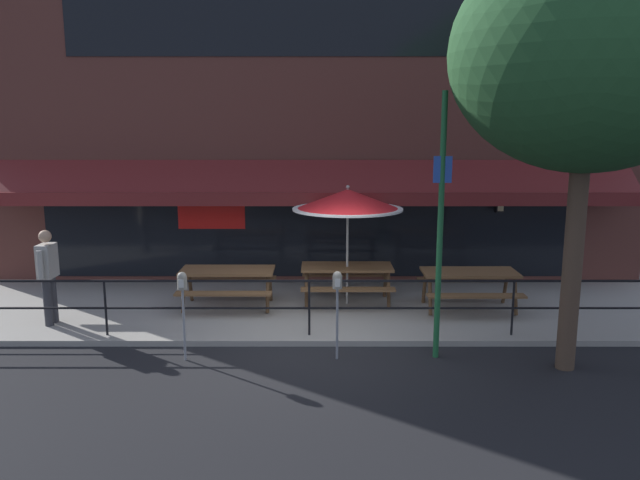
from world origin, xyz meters
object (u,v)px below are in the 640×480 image
(parking_meter_far, at_px, (338,288))
(street_tree_curbside, at_px, (602,37))
(parking_meter_near, at_px, (183,289))
(street_sign_pole, at_px, (441,225))
(patio_umbrella_centre, at_px, (348,200))
(pedestrian_walking, at_px, (49,272))
(picnic_table_left, at_px, (228,277))
(picnic_table_right, at_px, (470,279))
(picnic_table_centre, at_px, (348,274))

(parking_meter_far, distance_m, street_tree_curbside, 5.13)
(parking_meter_near, distance_m, street_sign_pole, 4.08)
(patio_umbrella_centre, bearing_deg, pedestrian_walking, -167.18)
(street_sign_pole, bearing_deg, parking_meter_far, -176.96)
(picnic_table_left, height_order, street_tree_curbside, street_tree_curbside)
(picnic_table_left, relative_size, picnic_table_right, 1.00)
(picnic_table_centre, relative_size, parking_meter_far, 1.27)
(picnic_table_right, xyz_separation_m, parking_meter_near, (-4.98, -2.33, 0.44))
(parking_meter_far, bearing_deg, patio_umbrella_centre, 84.26)
(pedestrian_walking, distance_m, parking_meter_far, 5.30)
(patio_umbrella_centre, bearing_deg, parking_meter_near, -134.44)
(pedestrian_walking, bearing_deg, picnic_table_centre, 13.56)
(street_tree_curbside, bearing_deg, street_sign_pole, 165.30)
(picnic_table_centre, distance_m, parking_meter_far, 2.78)
(picnic_table_centre, bearing_deg, parking_meter_far, -95.58)
(street_tree_curbside, bearing_deg, parking_meter_near, 176.23)
(picnic_table_centre, relative_size, street_tree_curbside, 0.26)
(street_sign_pole, distance_m, street_tree_curbside, 3.39)
(parking_meter_far, height_order, street_sign_pole, street_sign_pole)
(picnic_table_left, xyz_separation_m, parking_meter_near, (-0.32, -2.48, 0.44))
(picnic_table_centre, bearing_deg, pedestrian_walking, -166.44)
(parking_meter_far, relative_size, street_tree_curbside, 0.21)
(picnic_table_left, distance_m, patio_umbrella_centre, 2.77)
(pedestrian_walking, bearing_deg, patio_umbrella_centre, 12.82)
(picnic_table_centre, xyz_separation_m, picnic_table_right, (2.33, -0.44, 0.00))
(street_tree_curbside, bearing_deg, patio_umbrella_centre, 136.81)
(parking_meter_near, distance_m, street_tree_curbside, 7.00)
(picnic_table_right, distance_m, pedestrian_walking, 7.75)
(parking_meter_far, bearing_deg, parking_meter_near, -178.87)
(pedestrian_walking, height_order, parking_meter_far, pedestrian_walking)
(picnic_table_right, relative_size, parking_meter_far, 1.27)
(picnic_table_left, relative_size, picnic_table_centre, 1.00)
(street_tree_curbside, bearing_deg, picnic_table_centre, 136.14)
(picnic_table_right, height_order, patio_umbrella_centre, patio_umbrella_centre)
(picnic_table_left, height_order, parking_meter_far, parking_meter_far)
(picnic_table_right, distance_m, parking_meter_far, 3.49)
(picnic_table_centre, bearing_deg, street_sign_pole, -63.75)
(parking_meter_far, bearing_deg, picnic_table_right, 41.34)
(parking_meter_far, xyz_separation_m, street_sign_pole, (1.57, 0.08, 0.98))
(picnic_table_right, relative_size, street_tree_curbside, 0.26)
(picnic_table_centre, bearing_deg, picnic_table_left, -172.80)
(picnic_table_centre, height_order, street_sign_pole, street_sign_pole)
(patio_umbrella_centre, distance_m, street_sign_pole, 2.89)
(parking_meter_near, height_order, street_tree_curbside, street_tree_curbside)
(parking_meter_near, distance_m, parking_meter_far, 2.38)
(picnic_table_centre, distance_m, patio_umbrella_centre, 1.48)
(patio_umbrella_centre, relative_size, parking_meter_near, 1.67)
(picnic_table_centre, distance_m, street_sign_pole, 3.27)
(parking_meter_near, bearing_deg, patio_umbrella_centre, 45.56)
(picnic_table_centre, xyz_separation_m, patio_umbrella_centre, (0.00, -0.07, 1.47))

